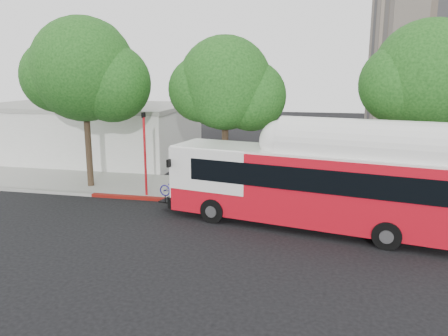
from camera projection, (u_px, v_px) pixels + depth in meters
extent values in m
plane|color=black|center=(217.00, 232.00, 18.60)|extent=(120.00, 120.00, 0.00)
cube|color=gray|center=(244.00, 191.00, 24.78)|extent=(60.00, 5.00, 0.15)
cube|color=gray|center=(235.00, 204.00, 22.30)|extent=(60.00, 0.30, 0.15)
cube|color=maroon|center=(179.00, 200.00, 22.94)|extent=(10.00, 0.32, 0.16)
cylinder|color=#2D2116|center=(88.00, 137.00, 25.12)|extent=(0.36, 0.36, 6.08)
sphere|color=#143D11|center=(83.00, 69.00, 24.31)|extent=(5.80, 5.80, 5.80)
sphere|color=#143D11|center=(112.00, 83.00, 24.32)|extent=(4.35, 4.35, 4.35)
cylinder|color=#2D2116|center=(225.00, 146.00, 23.95)|extent=(0.36, 0.36, 5.44)
sphere|color=#143D11|center=(225.00, 83.00, 23.23)|extent=(5.00, 5.00, 5.00)
sphere|color=#143D11|center=(251.00, 96.00, 23.27)|extent=(3.75, 3.75, 3.75)
cylinder|color=#2D2116|center=(421.00, 151.00, 21.59)|extent=(0.36, 0.36, 5.76)
sphere|color=#143D11|center=(428.00, 76.00, 20.82)|extent=(5.40, 5.40, 5.40)
cube|color=silver|center=(87.00, 133.00, 34.52)|extent=(16.00, 10.00, 4.00)
cube|color=gray|center=(85.00, 106.00, 34.07)|extent=(16.20, 10.20, 0.30)
cube|color=red|center=(307.00, 186.00, 18.91)|extent=(12.48, 5.07, 2.95)
cube|color=black|center=(319.00, 174.00, 18.58)|extent=(11.29, 4.88, 0.97)
cube|color=white|center=(308.00, 152.00, 18.59)|extent=(12.46, 4.99, 0.10)
cube|color=white|center=(358.00, 149.00, 17.71)|extent=(6.78, 3.31, 0.56)
cube|color=black|center=(175.00, 198.00, 21.88)|extent=(1.17, 1.96, 0.06)
imported|color=navy|center=(175.00, 189.00, 21.78)|extent=(0.95, 1.83, 0.92)
cylinder|color=red|center=(145.00, 158.00, 23.31)|extent=(0.13, 0.13, 4.38)
cube|color=black|center=(143.00, 115.00, 22.81)|extent=(0.05, 0.44, 0.27)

